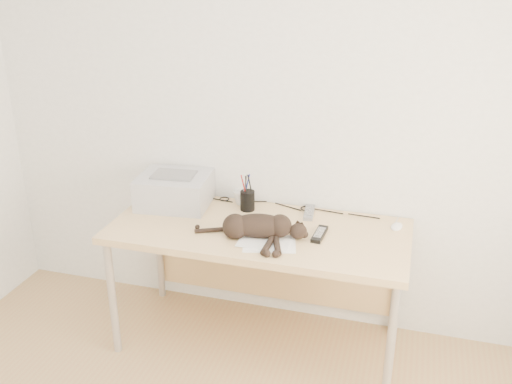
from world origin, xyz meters
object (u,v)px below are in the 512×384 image
(printer, at_px, (175,190))
(mouse, at_px, (397,225))
(desk, at_px, (263,243))
(cat, at_px, (256,227))
(pen_cup, at_px, (247,200))
(mug, at_px, (241,197))

(printer, relative_size, mouse, 4.35)
(desk, height_order, mouse, mouse)
(desk, xyz_separation_m, mouse, (0.71, 0.13, 0.15))
(cat, bearing_deg, desk, 84.12)
(desk, relative_size, pen_cup, 7.50)
(cat, xyz_separation_m, mug, (-0.20, 0.39, -0.02))
(desk, relative_size, cat, 2.66)
(mouse, bearing_deg, pen_cup, -167.39)
(pen_cup, bearing_deg, printer, -174.45)
(printer, xyz_separation_m, cat, (0.57, -0.28, -0.03))
(mug, relative_size, pen_cup, 0.43)
(desk, xyz_separation_m, pen_cup, (-0.13, 0.13, 0.19))
(pen_cup, relative_size, mouse, 2.14)
(printer, bearing_deg, mouse, 1.94)
(desk, height_order, printer, printer)
(printer, relative_size, mug, 4.70)
(printer, height_order, mug, printer)
(cat, height_order, mouse, cat)
(printer, distance_m, pen_cup, 0.43)
(cat, height_order, pen_cup, pen_cup)
(printer, height_order, mouse, printer)
(desk, distance_m, pen_cup, 0.26)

